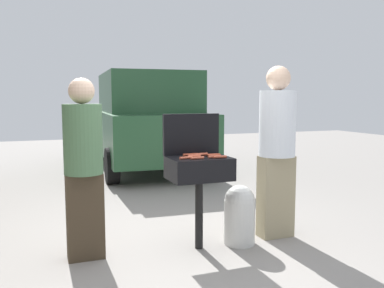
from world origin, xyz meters
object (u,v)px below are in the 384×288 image
hot_dog_0 (201,154)px  hot_dog_2 (194,157)px  propane_tank (240,213)px  parked_minivan (146,121)px  hot_dog_10 (189,155)px  hot_dog_5 (214,155)px  hot_dog_7 (200,155)px  hot_dog_3 (194,156)px  hot_dog_9 (215,157)px  hot_dog_8 (213,155)px  hot_dog_1 (186,158)px  person_right (277,145)px  hot_dog_6 (197,158)px  hot_dog_4 (220,157)px  bbq_grill (199,172)px  person_left (84,162)px

hot_dog_0 → hot_dog_2: 0.20m
propane_tank → parked_minivan: 4.98m
hot_dog_0 → hot_dog_10: size_ratio=1.00×
hot_dog_5 → hot_dog_7: (-0.11, 0.10, 0.00)m
hot_dog_3 → hot_dog_9: (0.16, -0.14, 0.00)m
hot_dog_0 → parked_minivan: bearing=82.3°
hot_dog_8 → hot_dog_9: 0.13m
hot_dog_1 → hot_dog_9: bearing=-5.9°
hot_dog_8 → propane_tank: bearing=-10.0°
hot_dog_10 → person_right: size_ratio=0.07×
hot_dog_1 → person_right: person_right is taller
hot_dog_0 → hot_dog_6: size_ratio=1.00×
hot_dog_2 → hot_dog_7: bearing=47.4°
hot_dog_6 → hot_dog_10: same height
parked_minivan → hot_dog_0: bearing=85.6°
hot_dog_0 → hot_dog_6: bearing=-120.4°
hot_dog_4 → parked_minivan: (0.55, 5.03, 0.09)m
hot_dog_1 → parked_minivan: (0.88, 4.97, 0.09)m
bbq_grill → parked_minivan: size_ratio=0.21×
bbq_grill → hot_dog_3: (-0.04, 0.03, 0.16)m
hot_dog_8 → person_right: person_right is taller
hot_dog_1 → parked_minivan: 5.04m
hot_dog_0 → hot_dog_1: bearing=-140.8°
hot_dog_4 → person_left: bearing=167.9°
parked_minivan → propane_tank: bearing=90.1°
bbq_grill → hot_dog_8: hot_dog_8 is taller
hot_dog_3 → hot_dog_10: same height
hot_dog_1 → person_left: person_left is taller
hot_dog_0 → hot_dog_8: size_ratio=1.00×
hot_dog_2 → hot_dog_10: 0.15m
hot_dog_6 → hot_dog_9: 0.19m
person_right → person_left: bearing=1.3°
person_left → hot_dog_6: bearing=-20.7°
hot_dog_1 → hot_dog_8: 0.34m
hot_dog_6 → hot_dog_8: size_ratio=1.00×
propane_tank → hot_dog_2: bearing=-179.6°
hot_dog_8 → person_left: size_ratio=0.08×
hot_dog_0 → person_right: (0.84, -0.07, 0.06)m
person_left → hot_dog_1: bearing=-19.6°
hot_dog_0 → hot_dog_9: same height
hot_dog_2 → hot_dog_5: same height
hot_dog_7 → hot_dog_8: bearing=-29.4°
hot_dog_1 → hot_dog_8: (0.32, 0.10, 0.00)m
hot_dog_5 → hot_dog_6: bearing=-154.5°
hot_dog_7 → hot_dog_9: (0.08, -0.19, 0.00)m
person_left → parked_minivan: 5.09m
bbq_grill → propane_tank: size_ratio=1.50×
hot_dog_5 → parked_minivan: bearing=83.5°
hot_dog_1 → person_left: size_ratio=0.08×
bbq_grill → hot_dog_6: (-0.07, -0.12, 0.16)m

